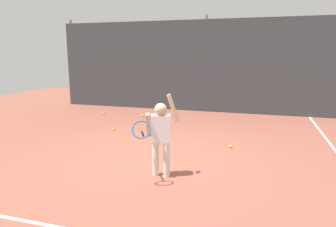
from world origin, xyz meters
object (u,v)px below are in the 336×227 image
Objects in this scene: tennis_ball_0 at (231,146)px; tennis_ball_3 at (114,129)px; tennis_ball_1 at (104,113)px; tennis_ball_4 at (142,116)px; tennis_player at (160,133)px.

tennis_ball_3 is at bearing 168.15° from tennis_ball_0.
tennis_ball_0 and tennis_ball_1 have the same top height.
tennis_ball_1 and tennis_ball_3 have the same top height.
tennis_ball_4 is at bearing -2.11° from tennis_ball_1.
tennis_player is 3.36m from tennis_ball_3.
tennis_ball_4 is at bearing 87.72° from tennis_ball_3.
tennis_ball_1 is at bearing 150.08° from tennis_ball_0.
tennis_ball_0 is at bearing 46.66° from tennis_player.
tennis_player is at bearing -49.89° from tennis_ball_3.
tennis_player is 20.46× the size of tennis_ball_0.
tennis_player is 5.64m from tennis_ball_1.
tennis_ball_0 is at bearing -39.56° from tennis_ball_4.
tennis_player is 2.21m from tennis_ball_0.
tennis_ball_0 is 1.00× the size of tennis_ball_1.
tennis_ball_1 is 1.40m from tennis_ball_4.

